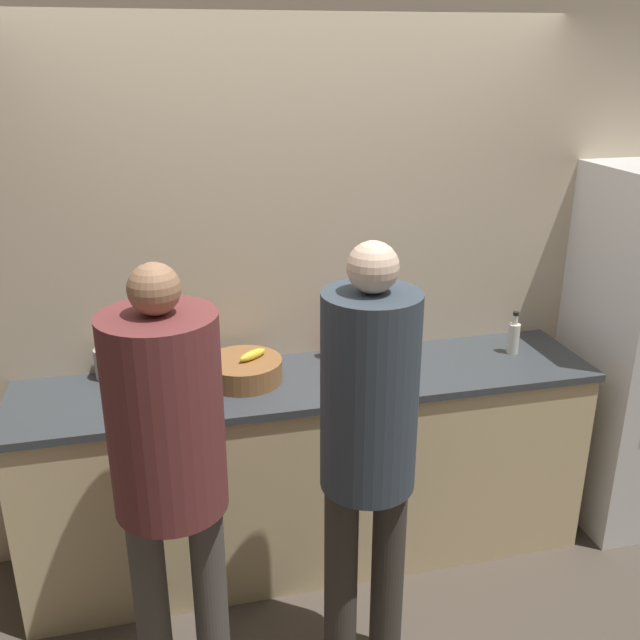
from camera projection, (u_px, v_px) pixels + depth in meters
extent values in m
plane|color=#4C4238|center=(327.00, 597.00, 3.26)|extent=(14.00, 14.00, 0.00)
cube|color=#C6B293|center=(295.00, 285.00, 3.38)|extent=(5.20, 0.06, 2.60)
cube|color=beige|center=(310.00, 470.00, 3.41)|extent=(2.61, 0.59, 0.92)
cube|color=#383D42|center=(309.00, 379.00, 3.24)|extent=(2.64, 0.62, 0.03)
cylinder|color=#4C4742|center=(151.00, 601.00, 2.67)|extent=(0.13, 0.13, 0.83)
cylinder|color=#4C4742|center=(210.00, 591.00, 2.72)|extent=(0.13, 0.13, 0.83)
cylinder|color=brown|center=(165.00, 414.00, 2.42)|extent=(0.40, 0.40, 0.72)
sphere|color=#936B4C|center=(154.00, 289.00, 2.26)|extent=(0.17, 0.17, 0.17)
cylinder|color=#38332D|center=(341.00, 579.00, 2.76)|extent=(0.13, 0.13, 0.85)
cylinder|color=#38332D|center=(388.00, 571.00, 2.81)|extent=(0.13, 0.13, 0.85)
cylinder|color=#333D47|center=(369.00, 393.00, 2.50)|extent=(0.35, 0.35, 0.74)
sphere|color=beige|center=(373.00, 267.00, 2.34)|extent=(0.18, 0.18, 0.18)
cylinder|color=brown|center=(244.00, 370.00, 3.17)|extent=(0.34, 0.34, 0.10)
ellipsoid|color=yellow|center=(253.00, 355.00, 3.16)|extent=(0.15, 0.12, 0.04)
cylinder|color=#ADA393|center=(108.00, 363.00, 3.20)|extent=(0.12, 0.12, 0.14)
cylinder|color=#99754C|center=(103.00, 346.00, 3.16)|extent=(0.01, 0.05, 0.19)
cylinder|color=#99754C|center=(109.00, 345.00, 3.17)|extent=(0.03, 0.04, 0.19)
cylinder|color=#99754C|center=(106.00, 347.00, 3.15)|extent=(0.04, 0.01, 0.19)
cylinder|color=red|center=(332.00, 344.00, 3.40)|extent=(0.07, 0.07, 0.15)
cylinder|color=red|center=(332.00, 325.00, 3.37)|extent=(0.03, 0.03, 0.05)
cylinder|color=black|center=(332.00, 319.00, 3.35)|extent=(0.03, 0.03, 0.02)
cylinder|color=#236033|center=(147.00, 387.00, 3.02)|extent=(0.07, 0.07, 0.10)
cylinder|color=#236033|center=(145.00, 373.00, 2.99)|extent=(0.03, 0.03, 0.03)
cylinder|color=black|center=(145.00, 368.00, 2.98)|extent=(0.04, 0.04, 0.01)
cylinder|color=silver|center=(513.00, 339.00, 3.46)|extent=(0.06, 0.06, 0.15)
cylinder|color=silver|center=(515.00, 320.00, 3.42)|extent=(0.03, 0.03, 0.05)
cylinder|color=black|center=(516.00, 314.00, 3.41)|extent=(0.03, 0.03, 0.02)
cylinder|color=#335184|center=(374.00, 350.00, 3.39)|extent=(0.09, 0.09, 0.10)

